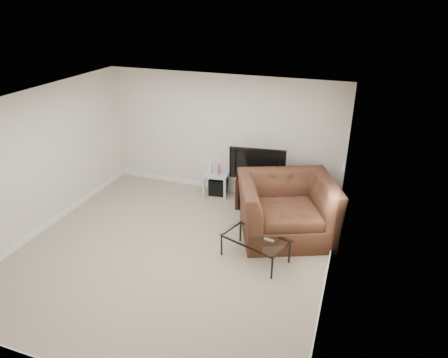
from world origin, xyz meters
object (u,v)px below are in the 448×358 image
(coffee_table, at_px, (255,248))
(side_table, at_px, (217,183))
(tv_stand, at_px, (257,191))
(television, at_px, (258,162))
(subwoofer, at_px, (218,186))
(recliner, at_px, (287,199))

(coffee_table, bearing_deg, side_table, 125.24)
(tv_stand, distance_m, television, 0.64)
(tv_stand, bearing_deg, subwoofer, 156.90)
(television, bearing_deg, recliner, -54.99)
(tv_stand, relative_size, side_table, 1.57)
(recliner, bearing_deg, subwoofer, 123.57)
(television, height_order, subwoofer, television)
(tv_stand, distance_m, side_table, 0.98)
(tv_stand, bearing_deg, television, -90.00)
(subwoofer, distance_m, coffee_table, 2.42)
(side_table, xyz_separation_m, coffee_table, (1.39, -1.97, -0.04))
(tv_stand, height_order, side_table, tv_stand)
(television, xyz_separation_m, recliner, (0.74, -0.82, -0.27))
(tv_stand, distance_m, coffee_table, 1.80)
(side_table, distance_m, recliner, 2.06)
(television, xyz_separation_m, coffee_table, (0.44, -1.71, -0.77))
(tv_stand, relative_size, recliner, 0.49)
(subwoofer, relative_size, recliner, 0.22)
(television, bearing_deg, tv_stand, 90.40)
(television, distance_m, subwoofer, 1.26)
(television, xyz_separation_m, side_table, (-0.95, 0.26, -0.73))
(subwoofer, bearing_deg, coffee_table, -55.61)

